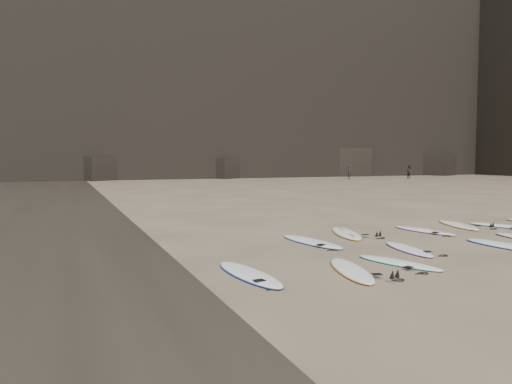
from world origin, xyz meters
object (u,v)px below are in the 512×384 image
surfboard_9 (504,226)px  person_b (410,172)px  surfboard_0 (351,270)px  surfboard_3 (511,246)px  person_a (349,172)px  surfboard_8 (458,225)px  surfboard_6 (346,233)px  surfboard_7 (424,230)px  surfboard_1 (399,262)px  surfboard_5 (312,241)px  surfboard_2 (408,249)px  surfboard_11 (249,274)px

surfboard_9 → person_b: 41.12m
surfboard_0 → surfboard_3: surfboard_3 is taller
person_a → person_b: size_ratio=1.04×
surfboard_0 → surfboard_8: (7.38, 4.71, 0.00)m
surfboard_3 → person_a: size_ratio=1.76×
surfboard_6 → surfboard_7: size_ratio=1.11×
surfboard_0 → surfboard_3: bearing=24.0°
surfboard_1 → surfboard_5: bearing=81.2°
surfboard_7 → surfboard_9: size_ratio=0.98×
surfboard_2 → surfboard_6: 2.93m
surfboard_0 → surfboard_6: 5.21m
surfboard_6 → surfboard_11: size_ratio=1.02×
surfboard_1 → surfboard_9: surfboard_9 is taller
surfboard_11 → surfboard_0: bearing=-17.5°
surfboard_2 → surfboard_11: surfboard_11 is taller
surfboard_0 → surfboard_9: (8.65, 3.89, -0.00)m
surfboard_3 → surfboard_6: surfboard_3 is taller
surfboard_6 → surfboard_9: bearing=12.2°
surfboard_7 → surfboard_5: bearing=177.4°
surfboard_0 → surfboard_2: (2.72, 1.55, -0.00)m
surfboard_8 → surfboard_5: bearing=-152.8°
surfboard_8 → surfboard_9: 1.52m
surfboard_1 → surfboard_11: surfboard_11 is taller
surfboard_0 → surfboard_11: (-2.15, 0.46, 0.00)m
surfboard_2 → surfboard_8: (4.65, 3.15, 0.01)m
surfboard_6 → person_b: (29.11, 33.41, 0.72)m
surfboard_2 → surfboard_3: bearing=-5.4°
surfboard_2 → surfboard_9: surfboard_9 is taller
surfboard_7 → surfboard_11: surfboard_11 is taller
surfboard_5 → person_a: 42.53m
surfboard_6 → person_b: bearing=66.8°
surfboard_9 → person_b: bearing=33.6°
surfboard_7 → surfboard_11: bearing=-164.5°
surfboard_7 → surfboard_1: bearing=-146.0°
surfboard_9 → surfboard_11: size_ratio=0.93×
surfboard_9 → surfboard_11: bearing=175.4°
surfboard_2 → person_b: (29.03, 36.34, 0.73)m
surfboard_2 → surfboard_7: 3.65m
surfboard_3 → person_b: 45.42m
surfboard_2 → surfboard_5: size_ratio=0.84×
surfboard_3 → surfboard_9: 4.38m
surfboard_0 → surfboard_7: surfboard_0 is taller
surfboard_5 → surfboard_0: bearing=-113.1°
surfboard_7 → surfboard_9: (3.30, -0.20, 0.00)m
person_a → surfboard_0: bearing=-173.9°
person_a → person_b: 7.48m
person_b → surfboard_3: bearing=-134.2°
surfboard_0 → surfboard_5: bearing=91.0°
surfboard_8 → person_a: 38.23m
person_a → person_b: (7.40, -1.05, -0.03)m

